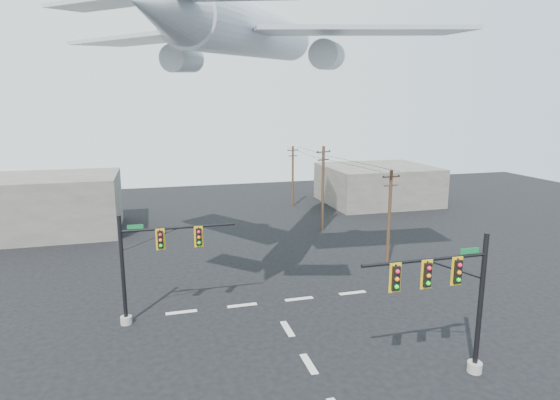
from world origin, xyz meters
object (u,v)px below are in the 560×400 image
object	(u,v)px
signal_mast_far	(148,265)
airliner	(253,33)
utility_pole_a	(389,217)
utility_pole_b	(323,187)
utility_pole_c	(293,175)
signal_mast_near	(453,300)

from	to	relation	value
signal_mast_far	airliner	xyz separation A→B (m)	(7.74, 5.09, 14.32)
utility_pole_a	utility_pole_b	distance (m)	11.86
utility_pole_c	airliner	world-z (taller)	airliner
signal_mast_near	airliner	bearing A→B (deg)	112.56
signal_mast_near	utility_pole_c	world-z (taller)	utility_pole_c
airliner	utility_pole_c	bearing A→B (deg)	7.59
signal_mast_far	utility_pole_a	bearing A→B (deg)	15.83
utility_pole_a	airliner	distance (m)	17.84
signal_mast_near	utility_pole_b	bearing A→B (deg)	82.62
utility_pole_a	utility_pole_b	size ratio (longest dim) A/B	0.89
signal_mast_far	utility_pole_c	xyz separation A→B (m)	(18.06, 29.55, 0.43)
utility_pole_a	utility_pole_c	distance (m)	24.18
utility_pole_b	utility_pole_a	bearing A→B (deg)	-103.08
signal_mast_far	signal_mast_near	bearing A→B (deg)	-35.78
signal_mast_near	airliner	size ratio (longest dim) A/B	0.26
signal_mast_far	utility_pole_b	world-z (taller)	utility_pole_b
signal_mast_near	airliner	distance (m)	21.59
signal_mast_near	signal_mast_far	world-z (taller)	signal_mast_near
signal_mast_far	utility_pole_c	size ratio (longest dim) A/B	0.91
signal_mast_near	utility_pole_b	size ratio (longest dim) A/B	0.81
signal_mast_near	utility_pole_a	size ratio (longest dim) A/B	0.90
signal_mast_near	utility_pole_b	xyz separation A→B (m)	(3.54, 27.30, 0.61)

